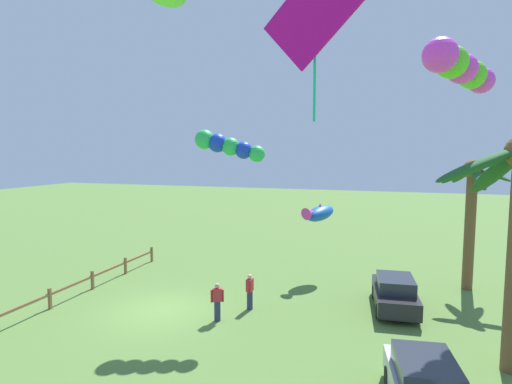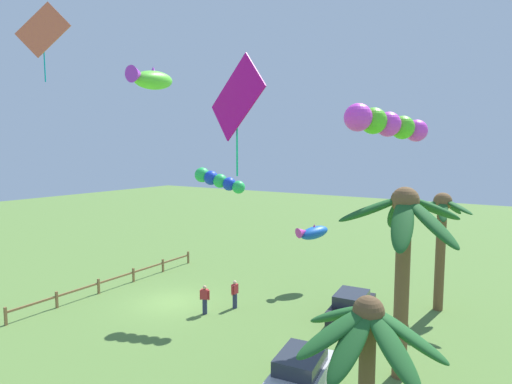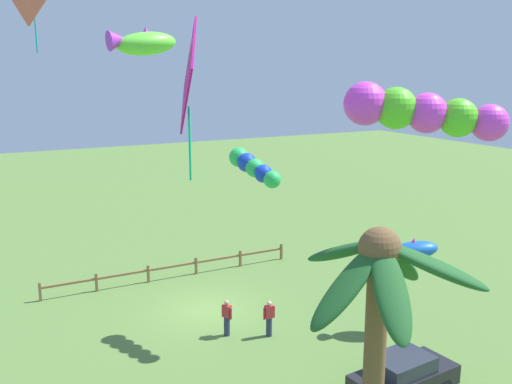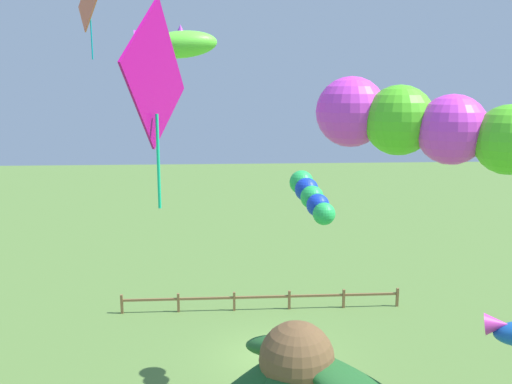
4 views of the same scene
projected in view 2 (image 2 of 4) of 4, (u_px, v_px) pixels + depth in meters
name	position (u px, v px, depth m)	size (l,w,h in m)	color
ground_plane	(171.00, 302.00, 23.76)	(120.00, 120.00, 0.00)	#567A38
palm_tree_0	(367.00, 358.00, 8.50)	(3.12, 3.31, 5.84)	brown
palm_tree_1	(442.00, 228.00, 22.20)	(3.11, 3.28, 6.59)	brown
palm_tree_2	(405.00, 237.00, 15.36)	(4.52, 4.83, 7.50)	brown
rail_fence	(117.00, 279.00, 26.27)	(13.79, 0.12, 0.95)	brown
parked_car_0	(299.00, 375.00, 14.68)	(4.09, 2.19, 1.51)	#BCBCC1
parked_car_1	(352.00, 306.00, 21.18)	(4.04, 2.04, 1.51)	black
spectator_0	(235.00, 294.00, 22.83)	(0.55, 0.26, 1.59)	#2D3351
spectator_1	(205.00, 299.00, 21.99)	(0.37, 0.51, 1.59)	#2D3351
kite_tube_0	(218.00, 180.00, 22.42)	(1.15, 3.01, 1.39)	green
kite_diamond_1	(237.00, 99.00, 15.94)	(1.09, 3.33, 4.82)	#C40B86
kite_fish_2	(151.00, 79.00, 18.51)	(2.72, 1.39, 1.14)	#68ED3C
kite_diamond_3	(43.00, 31.00, 17.14)	(1.33, 2.06, 3.36)	#EC6645
kite_tube_4	(385.00, 123.00, 17.74)	(3.86, 2.92, 1.59)	#EE3EE1
kite_fish_5	(313.00, 232.00, 26.20)	(2.56, 1.93, 1.10)	blue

